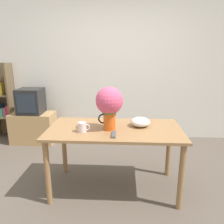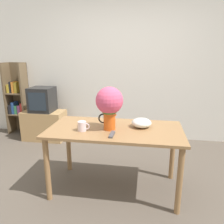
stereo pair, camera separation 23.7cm
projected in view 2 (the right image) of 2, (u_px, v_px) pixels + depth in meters
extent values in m
plane|color=brown|center=(107.00, 194.00, 2.53)|extent=(12.00, 12.00, 0.00)
cube|color=silver|center=(125.00, 69.00, 4.00)|extent=(8.00, 0.05, 2.60)
cube|color=olive|center=(115.00, 130.00, 2.47)|extent=(1.50, 0.78, 0.03)
cylinder|color=olive|center=(47.00, 170.00, 2.36)|extent=(0.06, 0.06, 0.73)
cylinder|color=olive|center=(180.00, 181.00, 2.15)|extent=(0.06, 0.06, 0.73)
cylinder|color=olive|center=(69.00, 145.00, 2.99)|extent=(0.06, 0.06, 0.73)
cylinder|color=olive|center=(173.00, 152.00, 2.77)|extent=(0.06, 0.06, 0.73)
cylinder|color=#E05619|center=(109.00, 120.00, 2.40)|extent=(0.13, 0.13, 0.22)
cone|color=#E05619|center=(114.00, 113.00, 2.37)|extent=(0.05, 0.05, 0.06)
torus|color=black|center=(103.00, 118.00, 2.41)|extent=(0.11, 0.02, 0.11)
sphere|color=#3D7033|center=(109.00, 105.00, 2.36)|extent=(0.22, 0.22, 0.22)
sphere|color=#DB4C70|center=(109.00, 101.00, 2.34)|extent=(0.30, 0.30, 0.30)
cylinder|color=silver|center=(82.00, 126.00, 2.37)|extent=(0.09, 0.09, 0.11)
torus|color=silver|center=(86.00, 126.00, 2.36)|extent=(0.07, 0.01, 0.07)
ellipsoid|color=silver|center=(142.00, 123.00, 2.49)|extent=(0.23, 0.23, 0.10)
cube|color=#4C4C51|center=(112.00, 134.00, 2.25)|extent=(0.04, 0.18, 0.02)
cube|color=tan|center=(45.00, 125.00, 4.10)|extent=(0.76, 0.41, 0.54)
cube|color=black|center=(42.00, 99.00, 3.97)|extent=(0.41, 0.39, 0.44)
cube|color=#232D38|center=(37.00, 102.00, 3.78)|extent=(0.32, 0.01, 0.32)
cube|color=brown|center=(9.00, 98.00, 4.36)|extent=(0.04, 0.27, 1.41)
cube|color=brown|center=(26.00, 99.00, 4.30)|extent=(0.04, 0.27, 1.41)
cube|color=brown|center=(21.00, 97.00, 4.46)|extent=(0.40, 0.01, 1.41)
cube|color=brown|center=(19.00, 114.00, 4.41)|extent=(0.33, 0.25, 0.03)
cube|color=black|center=(13.00, 109.00, 4.40)|extent=(0.05, 0.22, 0.18)
cube|color=#284C8E|center=(15.00, 107.00, 4.38)|extent=(0.05, 0.19, 0.23)
cube|color=#337A4C|center=(18.00, 109.00, 4.38)|extent=(0.05, 0.18, 0.17)
cube|color=#934784|center=(21.00, 109.00, 4.37)|extent=(0.06, 0.16, 0.17)
cube|color=#B72D28|center=(24.00, 108.00, 4.36)|extent=(0.05, 0.17, 0.22)
cube|color=brown|center=(16.00, 93.00, 4.30)|extent=(0.33, 0.25, 0.03)
cube|color=gold|center=(10.00, 88.00, 4.29)|extent=(0.05, 0.18, 0.16)
cube|color=black|center=(12.00, 87.00, 4.28)|extent=(0.04, 0.16, 0.22)
cube|color=orange|center=(15.00, 87.00, 4.27)|extent=(0.04, 0.17, 0.22)
cube|color=gold|center=(17.00, 87.00, 4.26)|extent=(0.06, 0.16, 0.21)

